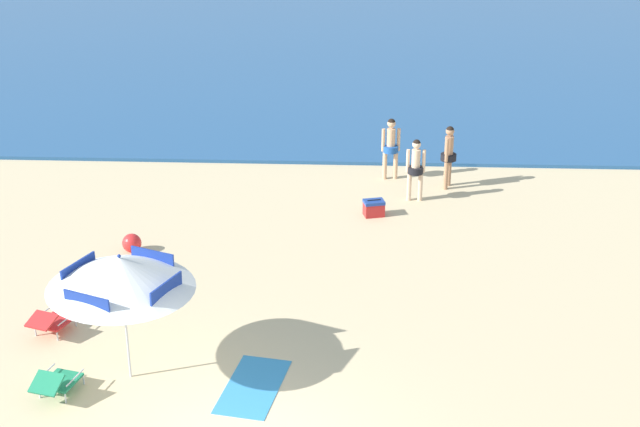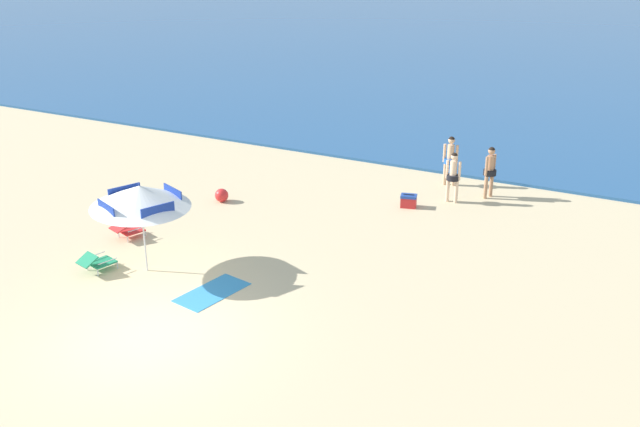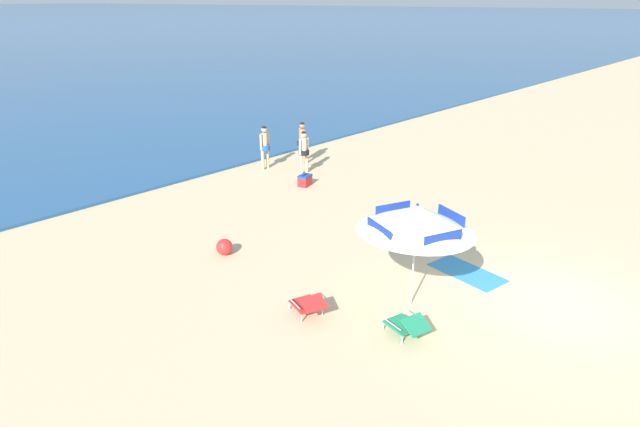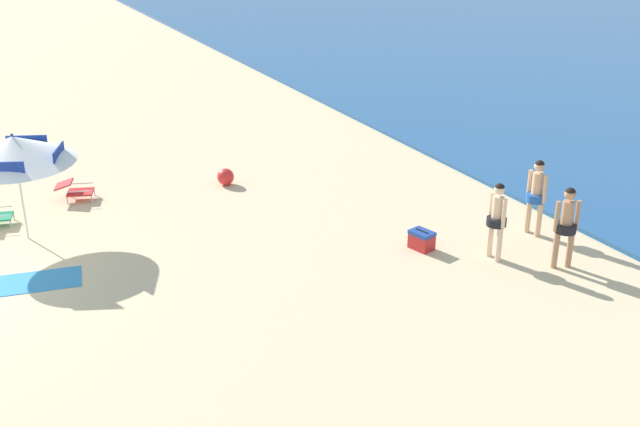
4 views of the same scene
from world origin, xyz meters
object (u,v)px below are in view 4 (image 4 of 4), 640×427
at_px(lounge_chair_under_umbrella, 75,189).
at_px(cooler_box, 422,240).
at_px(beach_towel, 33,282).
at_px(person_standing_near_shore, 566,222).
at_px(person_standing_beside, 497,216).
at_px(beach_ball, 226,177).
at_px(person_wading_in, 536,192).
at_px(beach_umbrella_striped_main, 14,149).

distance_m(lounge_chair_under_umbrella, cooler_box, 8.52).
bearing_deg(beach_towel, person_standing_near_shore, 66.74).
relative_size(lounge_chair_under_umbrella, person_standing_beside, 0.60).
bearing_deg(beach_ball, lounge_chair_under_umbrella, -100.26).
bearing_deg(cooler_box, lounge_chair_under_umbrella, -135.77).
bearing_deg(cooler_box, beach_ball, -156.95).
relative_size(person_wading_in, cooler_box, 3.00).
relative_size(lounge_chair_under_umbrella, beach_towel, 0.55).
xyz_separation_m(lounge_chair_under_umbrella, cooler_box, (6.10, 5.94, -0.08)).
distance_m(lounge_chair_under_umbrella, person_wading_in, 10.78).
bearing_deg(beach_ball, person_standing_near_shore, 30.27).
distance_m(beach_umbrella_striped_main, person_standing_beside, 9.95).
relative_size(person_standing_near_shore, beach_ball, 3.93).
relative_size(beach_umbrella_striped_main, lounge_chair_under_umbrella, 3.02).
bearing_deg(person_standing_beside, beach_towel, -110.37).
relative_size(beach_umbrella_striped_main, cooler_box, 5.26).
height_order(lounge_chair_under_umbrella, beach_towel, lounge_chair_under_umbrella).
bearing_deg(beach_umbrella_striped_main, lounge_chair_under_umbrella, 143.70).
xyz_separation_m(beach_ball, beach_towel, (3.33, -5.17, -0.21)).
height_order(person_standing_beside, person_wading_in, person_wading_in).
xyz_separation_m(lounge_chair_under_umbrella, beach_ball, (0.66, 3.62, -0.06)).
distance_m(beach_umbrella_striped_main, person_standing_near_shore, 11.24).
xyz_separation_m(person_wading_in, beach_towel, (-2.58, -10.07, -0.98)).
bearing_deg(person_standing_near_shore, beach_ball, -149.73).
xyz_separation_m(lounge_chair_under_umbrella, person_standing_near_shore, (8.07, 7.95, 0.70)).
bearing_deg(person_standing_beside, person_wading_in, 110.95).
distance_m(person_wading_in, beach_towel, 10.44).
bearing_deg(lounge_chair_under_umbrella, person_wading_in, 52.40).
relative_size(lounge_chair_under_umbrella, beach_ball, 2.29).
xyz_separation_m(beach_umbrella_striped_main, person_standing_beside, (5.33, 8.33, -1.07)).
bearing_deg(beach_ball, person_wading_in, 39.68).
xyz_separation_m(person_wading_in, cooler_box, (-0.46, -2.58, -0.78)).
xyz_separation_m(beach_umbrella_striped_main, beach_towel, (2.16, -0.21, -2.01)).
distance_m(person_standing_near_shore, cooler_box, 2.91).
bearing_deg(lounge_chair_under_umbrella, person_standing_near_shore, 44.58).
distance_m(lounge_chair_under_umbrella, beach_ball, 3.68).
height_order(beach_umbrella_striped_main, beach_ball, beach_umbrella_striped_main).
distance_m(person_standing_near_shore, person_standing_beside, 1.32).
bearing_deg(lounge_chair_under_umbrella, beach_ball, 79.74).
relative_size(person_standing_beside, beach_towel, 0.91).
relative_size(beach_umbrella_striped_main, person_standing_beside, 1.82).
relative_size(beach_umbrella_striped_main, person_standing_near_shore, 1.76).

